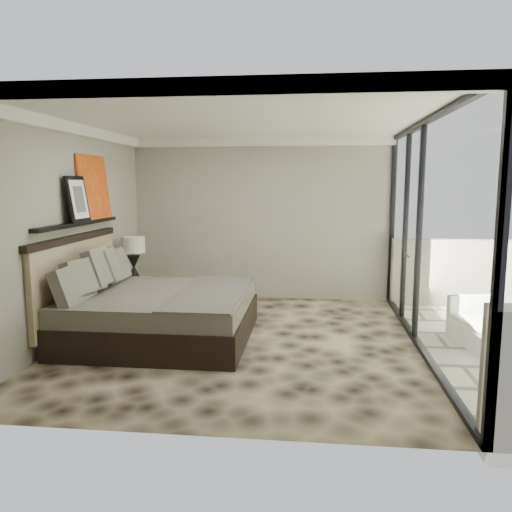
# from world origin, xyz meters

# --- Properties ---
(floor) EXTENTS (5.00, 5.00, 0.00)m
(floor) POSITION_xyz_m (0.00, 0.00, 0.00)
(floor) COLOR black
(floor) RESTS_ON ground
(ceiling) EXTENTS (4.50, 5.00, 0.02)m
(ceiling) POSITION_xyz_m (0.00, 0.00, 2.79)
(ceiling) COLOR silver
(ceiling) RESTS_ON back_wall
(back_wall) EXTENTS (4.50, 0.02, 2.80)m
(back_wall) POSITION_xyz_m (0.00, 2.49, 1.40)
(back_wall) COLOR gray
(back_wall) RESTS_ON floor
(left_wall) EXTENTS (0.02, 5.00, 2.80)m
(left_wall) POSITION_xyz_m (-2.24, 0.00, 1.40)
(left_wall) COLOR gray
(left_wall) RESTS_ON floor
(glass_wall) EXTENTS (0.08, 5.00, 2.80)m
(glass_wall) POSITION_xyz_m (2.25, 0.00, 1.40)
(glass_wall) COLOR white
(glass_wall) RESTS_ON floor
(picture_ledge) EXTENTS (0.12, 2.20, 0.05)m
(picture_ledge) POSITION_xyz_m (-2.18, 0.10, 1.50)
(picture_ledge) COLOR black
(picture_ledge) RESTS_ON left_wall
(bed) EXTENTS (2.33, 2.26, 1.29)m
(bed) POSITION_xyz_m (-1.15, -0.02, 0.38)
(bed) COLOR black
(bed) RESTS_ON floor
(nightstand) EXTENTS (0.63, 0.63, 0.48)m
(nightstand) POSITION_xyz_m (-1.96, 1.36, 0.24)
(nightstand) COLOR black
(nightstand) RESTS_ON floor
(table_lamp) EXTENTS (0.37, 0.37, 0.67)m
(table_lamp) POSITION_xyz_m (-1.92, 1.37, 0.95)
(table_lamp) COLOR black
(table_lamp) RESTS_ON nightstand
(abstract_canvas) EXTENTS (0.13, 0.90, 0.90)m
(abstract_canvas) POSITION_xyz_m (-2.19, 0.63, 1.97)
(abstract_canvas) COLOR #B3400F
(abstract_canvas) RESTS_ON picture_ledge
(framed_print) EXTENTS (0.11, 0.50, 0.60)m
(framed_print) POSITION_xyz_m (-2.14, 0.01, 1.82)
(framed_print) COLOR black
(framed_print) RESTS_ON picture_ledge
(lounger) EXTENTS (0.96, 1.53, 0.56)m
(lounger) POSITION_xyz_m (3.18, -0.04, 0.17)
(lounger) COLOR silver
(lounger) RESTS_ON terrace_slab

